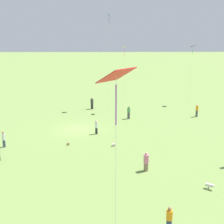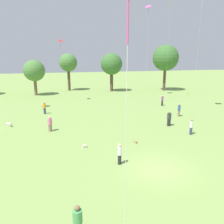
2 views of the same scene
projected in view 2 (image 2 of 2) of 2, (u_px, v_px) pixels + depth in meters
The scene contains 19 objects.
ground_plane at pixel (159, 170), 15.87m from camera, with size 240.00×240.00×0.00m, color #7A994C.
tree_1 at pixel (34, 71), 47.17m from camera, with size 4.57×4.57×7.66m.
tree_2 at pixel (68, 63), 54.13m from camera, with size 4.42×4.42×9.17m.
tree_3 at pixel (112, 64), 52.85m from camera, with size 5.19×5.19×9.24m.
tree_4 at pixel (166, 58), 53.84m from camera, with size 6.34×6.34×11.27m.
person_2 at pixel (191, 127), 23.07m from camera, with size 0.36×0.36×1.72m.
person_3 at pixel (179, 110), 30.41m from camera, with size 0.44×0.44×1.81m.
person_4 at pixel (169, 119), 26.09m from camera, with size 0.61×0.61×1.79m.
person_5 at pixel (78, 223), 9.53m from camera, with size 0.46×0.46×1.74m.
person_6 at pixel (45, 108), 31.81m from camera, with size 0.50×0.50×1.74m.
person_7 at pixel (50, 124), 24.13m from camera, with size 0.62×0.62×1.74m.
person_8 at pixel (120, 154), 16.52m from camera, with size 0.36×0.36×1.66m.
person_10 at pixel (162, 100), 37.41m from camera, with size 0.42×0.42×1.80m.
kite_2 at pixel (170, 13), 40.75m from camera, with size 0.75×0.79×18.15m.
kite_3 at pixel (60, 44), 37.86m from camera, with size 1.17×1.17×11.12m.
kite_5 at pixel (148, 11), 41.73m from camera, with size 1.34×1.37×17.88m.
dog_1 at pixel (9, 124), 25.92m from camera, with size 0.66×0.59×0.50m.
picnic_bag_0 at pixel (135, 142), 20.79m from camera, with size 0.30×0.36×0.27m.
picnic_bag_1 at pixel (85, 146), 19.75m from camera, with size 0.38×0.30×0.27m.
Camera 2 is at (-7.71, -12.66, 7.84)m, focal length 35.00 mm.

